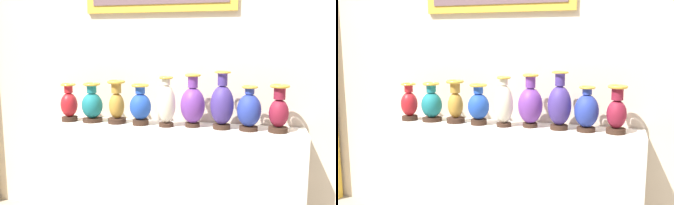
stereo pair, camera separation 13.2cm
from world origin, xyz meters
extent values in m
cube|color=silver|center=(0.00, 0.00, 0.43)|extent=(2.05, 0.32, 0.87)
cube|color=beige|center=(0.00, 0.22, 1.40)|extent=(4.70, 0.10, 2.80)
cylinder|color=#382319|center=(-0.81, -0.06, 0.89)|extent=(0.13, 0.13, 0.04)
ellipsoid|color=red|center=(-0.81, -0.06, 1.00)|extent=(0.13, 0.13, 0.20)
cylinder|color=red|center=(-0.81, -0.06, 1.13)|extent=(0.07, 0.07, 0.07)
torus|color=gold|center=(-0.81, -0.06, 1.16)|extent=(0.12, 0.12, 0.02)
cylinder|color=#382319|center=(-0.62, -0.04, 0.88)|extent=(0.16, 0.16, 0.03)
ellipsoid|color=#19727A|center=(-0.62, -0.04, 1.00)|extent=(0.17, 0.17, 0.20)
cylinder|color=#19727A|center=(-0.62, -0.04, 1.14)|extent=(0.08, 0.08, 0.07)
torus|color=gold|center=(-0.62, -0.04, 1.17)|extent=(0.13, 0.13, 0.02)
cylinder|color=#382319|center=(-0.41, -0.04, 0.89)|extent=(0.14, 0.14, 0.04)
ellipsoid|color=#B27F2D|center=(-0.41, -0.04, 1.01)|extent=(0.12, 0.12, 0.20)
cylinder|color=#B27F2D|center=(-0.41, -0.04, 1.15)|extent=(0.08, 0.08, 0.09)
torus|color=gold|center=(-0.41, -0.04, 1.19)|extent=(0.14, 0.14, 0.02)
cylinder|color=#382319|center=(-0.21, -0.05, 0.89)|extent=(0.12, 0.12, 0.04)
ellipsoid|color=#1E47B2|center=(-0.21, -0.05, 1.01)|extent=(0.17, 0.17, 0.20)
cylinder|color=#1E47B2|center=(-0.21, -0.05, 1.14)|extent=(0.08, 0.08, 0.06)
torus|color=gold|center=(-0.21, -0.05, 1.17)|extent=(0.13, 0.13, 0.02)
cylinder|color=#382319|center=(0.00, -0.06, 0.88)|extent=(0.11, 0.11, 0.03)
ellipsoid|color=beige|center=(0.00, -0.06, 1.04)|extent=(0.14, 0.14, 0.29)
cylinder|color=beige|center=(0.00, -0.06, 1.21)|extent=(0.06, 0.06, 0.05)
torus|color=gold|center=(0.00, -0.06, 1.24)|extent=(0.10, 0.10, 0.02)
cylinder|color=#382319|center=(0.20, -0.02, 0.88)|extent=(0.11, 0.11, 0.03)
ellipsoid|color=#6B3393|center=(0.20, -0.02, 1.03)|extent=(0.18, 0.18, 0.27)
cylinder|color=#6B3393|center=(0.20, -0.02, 1.21)|extent=(0.07, 0.07, 0.09)
torus|color=gold|center=(0.20, -0.02, 1.26)|extent=(0.12, 0.12, 0.02)
cylinder|color=#382319|center=(0.42, -0.03, 0.88)|extent=(0.13, 0.13, 0.03)
ellipsoid|color=#3F2D7F|center=(0.42, -0.03, 1.04)|extent=(0.17, 0.17, 0.29)
cylinder|color=#3F2D7F|center=(0.42, -0.03, 1.24)|extent=(0.07, 0.07, 0.10)
torus|color=gold|center=(0.42, -0.03, 1.29)|extent=(0.12, 0.12, 0.01)
cylinder|color=#382319|center=(0.61, -0.04, 0.88)|extent=(0.13, 0.13, 0.03)
ellipsoid|color=#263899|center=(0.61, -0.04, 1.02)|extent=(0.17, 0.17, 0.24)
cylinder|color=#263899|center=(0.61, -0.04, 1.16)|extent=(0.07, 0.07, 0.05)
torus|color=gold|center=(0.61, -0.04, 1.18)|extent=(0.11, 0.11, 0.02)
cylinder|color=#382319|center=(0.82, -0.04, 0.89)|extent=(0.14, 0.14, 0.04)
ellipsoid|color=maroon|center=(0.82, -0.04, 1.00)|extent=(0.14, 0.14, 0.20)
cylinder|color=maroon|center=(0.82, -0.04, 1.15)|extent=(0.08, 0.08, 0.09)
torus|color=gold|center=(0.82, -0.04, 1.20)|extent=(0.14, 0.14, 0.02)
camera|label=1|loc=(0.70, -2.71, 1.49)|focal=39.50mm
camera|label=2|loc=(0.82, -2.67, 1.49)|focal=39.50mm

